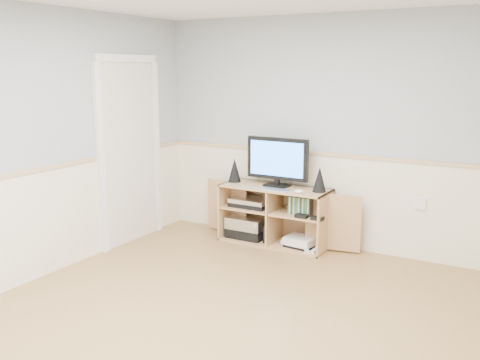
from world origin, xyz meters
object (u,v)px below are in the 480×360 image
monitor (277,160)px  game_consoles (300,242)px  keyboard (276,190)px  media_cabinet (277,214)px

monitor → game_consoles: (0.31, -0.06, -0.87)m
monitor → keyboard: size_ratio=2.50×
game_consoles → monitor: bearing=169.1°
monitor → media_cabinet: bearing=90.0°
monitor → game_consoles: bearing=-10.9°
monitor → keyboard: (0.08, -0.19, -0.29)m
media_cabinet → keyboard: size_ratio=6.62×
game_consoles → keyboard: bearing=-151.3°
monitor → keyboard: 0.35m
media_cabinet → keyboard: bearing=-67.2°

